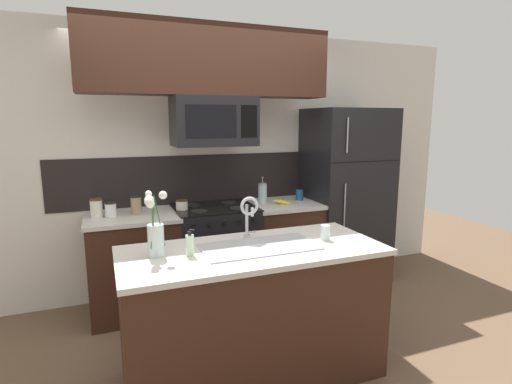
{
  "coord_description": "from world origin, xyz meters",
  "views": [
    {
      "loc": [
        -0.98,
        -2.68,
        1.73
      ],
      "look_at": [
        0.17,
        0.27,
        1.16
      ],
      "focal_mm": 28.0,
      "sensor_mm": 36.0,
      "label": 1
    }
  ],
  "objects_px": {
    "microwave": "(214,121)",
    "french_press": "(262,193)",
    "refrigerator": "(344,196)",
    "sink_faucet": "(249,212)",
    "flower_vase": "(155,234)",
    "storage_jar_medium": "(111,210)",
    "drinking_glass": "(325,232)",
    "dish_soap_bottle": "(190,245)",
    "banana_bunch": "(282,202)",
    "stove_range": "(216,253)",
    "storage_jar_short": "(136,205)",
    "storage_jar_tall": "(96,208)",
    "coffee_tin": "(300,195)",
    "storage_jar_squat": "(182,205)"
  },
  "relations": [
    {
      "from": "banana_bunch",
      "to": "drinking_glass",
      "type": "distance_m",
      "value": 1.22
    },
    {
      "from": "microwave",
      "to": "storage_jar_short",
      "type": "xyz_separation_m",
      "value": [
        -0.71,
        0.03,
        -0.73
      ]
    },
    {
      "from": "refrigerator",
      "to": "sink_faucet",
      "type": "distance_m",
      "value": 1.86
    },
    {
      "from": "sink_faucet",
      "to": "storage_jar_medium",
      "type": "bearing_deg",
      "value": 130.39
    },
    {
      "from": "storage_jar_short",
      "to": "french_press",
      "type": "relative_size",
      "value": 0.63
    },
    {
      "from": "storage_jar_medium",
      "to": "sink_faucet",
      "type": "relative_size",
      "value": 0.43
    },
    {
      "from": "storage_jar_medium",
      "to": "flower_vase",
      "type": "distance_m",
      "value": 1.19
    },
    {
      "from": "storage_jar_tall",
      "to": "french_press",
      "type": "relative_size",
      "value": 0.61
    },
    {
      "from": "coffee_tin",
      "to": "drinking_glass",
      "type": "xyz_separation_m",
      "value": [
        -0.48,
        -1.31,
        -0.0
      ]
    },
    {
      "from": "storage_jar_medium",
      "to": "storage_jar_tall",
      "type": "bearing_deg",
      "value": 159.4
    },
    {
      "from": "sink_faucet",
      "to": "storage_jar_short",
      "type": "bearing_deg",
      "value": 122.07
    },
    {
      "from": "stove_range",
      "to": "dish_soap_bottle",
      "type": "bearing_deg",
      "value": -111.97
    },
    {
      "from": "sink_faucet",
      "to": "flower_vase",
      "type": "relative_size",
      "value": 0.76
    },
    {
      "from": "storage_jar_short",
      "to": "sink_faucet",
      "type": "xyz_separation_m",
      "value": [
        0.67,
        -1.07,
        0.11
      ]
    },
    {
      "from": "storage_jar_tall",
      "to": "microwave",
      "type": "bearing_deg",
      "value": -2.56
    },
    {
      "from": "storage_jar_short",
      "to": "drinking_glass",
      "type": "height_order",
      "value": "storage_jar_short"
    },
    {
      "from": "microwave",
      "to": "sink_faucet",
      "type": "bearing_deg",
      "value": -92.46
    },
    {
      "from": "storage_jar_tall",
      "to": "storage_jar_squat",
      "type": "bearing_deg",
      "value": -1.81
    },
    {
      "from": "storage_jar_medium",
      "to": "storage_jar_squat",
      "type": "relative_size",
      "value": 1.2
    },
    {
      "from": "sink_faucet",
      "to": "coffee_tin",
      "type": "bearing_deg",
      "value": 48.7
    },
    {
      "from": "storage_jar_short",
      "to": "coffee_tin",
      "type": "height_order",
      "value": "storage_jar_short"
    },
    {
      "from": "storage_jar_squat",
      "to": "dish_soap_bottle",
      "type": "distance_m",
      "value": 1.26
    },
    {
      "from": "storage_jar_tall",
      "to": "banana_bunch",
      "type": "xyz_separation_m",
      "value": [
        1.72,
        -0.09,
        -0.06
      ]
    },
    {
      "from": "flower_vase",
      "to": "storage_jar_medium",
      "type": "bearing_deg",
      "value": 101.05
    },
    {
      "from": "storage_jar_tall",
      "to": "coffee_tin",
      "type": "distance_m",
      "value": 1.97
    },
    {
      "from": "banana_bunch",
      "to": "drinking_glass",
      "type": "height_order",
      "value": "drinking_glass"
    },
    {
      "from": "stove_range",
      "to": "banana_bunch",
      "type": "distance_m",
      "value": 0.83
    },
    {
      "from": "banana_bunch",
      "to": "stove_range",
      "type": "bearing_deg",
      "value": 174.93
    },
    {
      "from": "storage_jar_medium",
      "to": "dish_soap_bottle",
      "type": "bearing_deg",
      "value": -70.92
    },
    {
      "from": "drinking_glass",
      "to": "refrigerator",
      "type": "bearing_deg",
      "value": 51.72
    },
    {
      "from": "dish_soap_bottle",
      "to": "drinking_glass",
      "type": "xyz_separation_m",
      "value": [
        0.95,
        -0.02,
        -0.02
      ]
    },
    {
      "from": "storage_jar_medium",
      "to": "coffee_tin",
      "type": "distance_m",
      "value": 1.85
    },
    {
      "from": "flower_vase",
      "to": "sink_faucet",
      "type": "bearing_deg",
      "value": 11.2
    },
    {
      "from": "storage_jar_tall",
      "to": "flower_vase",
      "type": "distance_m",
      "value": 1.26
    },
    {
      "from": "microwave",
      "to": "french_press",
      "type": "xyz_separation_m",
      "value": [
        0.51,
        0.08,
        -0.71
      ]
    },
    {
      "from": "dish_soap_bottle",
      "to": "sink_faucet",
      "type": "bearing_deg",
      "value": 22.6
    },
    {
      "from": "stove_range",
      "to": "drinking_glass",
      "type": "relative_size",
      "value": 8.95
    },
    {
      "from": "refrigerator",
      "to": "flower_vase",
      "type": "distance_m",
      "value": 2.47
    },
    {
      "from": "stove_range",
      "to": "sink_faucet",
      "type": "bearing_deg",
      "value": -92.41
    },
    {
      "from": "microwave",
      "to": "sink_faucet",
      "type": "height_order",
      "value": "microwave"
    },
    {
      "from": "refrigerator",
      "to": "french_press",
      "type": "bearing_deg",
      "value": 177.57
    },
    {
      "from": "french_press",
      "to": "sink_faucet",
      "type": "height_order",
      "value": "sink_faucet"
    },
    {
      "from": "dish_soap_bottle",
      "to": "refrigerator",
      "type": "bearing_deg",
      "value": 32.85
    },
    {
      "from": "storage_jar_squat",
      "to": "sink_faucet",
      "type": "xyz_separation_m",
      "value": [
        0.27,
        -1.06,
        0.15
      ]
    },
    {
      "from": "storage_jar_squat",
      "to": "microwave",
      "type": "bearing_deg",
      "value": -4.33
    },
    {
      "from": "storage_jar_short",
      "to": "french_press",
      "type": "bearing_deg",
      "value": 2.16
    },
    {
      "from": "banana_bunch",
      "to": "sink_faucet",
      "type": "relative_size",
      "value": 0.62
    },
    {
      "from": "drinking_glass",
      "to": "microwave",
      "type": "bearing_deg",
      "value": 109.75
    },
    {
      "from": "refrigerator",
      "to": "storage_jar_short",
      "type": "bearing_deg",
      "value": -179.83
    },
    {
      "from": "storage_jar_squat",
      "to": "banana_bunch",
      "type": "relative_size",
      "value": 0.57
    }
  ]
}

